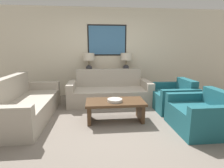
{
  "coord_description": "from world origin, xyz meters",
  "views": [
    {
      "loc": [
        -0.37,
        -3.15,
        1.45
      ],
      "look_at": [
        0.0,
        0.78,
        0.65
      ],
      "focal_mm": 28.0,
      "sensor_mm": 36.0,
      "label": 1
    }
  ],
  "objects_px": {
    "couch_by_back_wall": "(110,92)",
    "armchair_near_camera": "(200,115)",
    "table_lamp_left": "(89,59)",
    "armchair_near_back_wall": "(173,98)",
    "couch_by_side": "(25,105)",
    "decorative_bowl": "(115,100)",
    "console_table": "(108,84)",
    "coffee_table": "(115,106)",
    "table_lamp_right": "(126,59)"
  },
  "relations": [
    {
      "from": "table_lamp_left",
      "to": "decorative_bowl",
      "type": "height_order",
      "value": "table_lamp_left"
    },
    {
      "from": "couch_by_side",
      "to": "couch_by_back_wall",
      "type": "bearing_deg",
      "value": 26.78
    },
    {
      "from": "table_lamp_left",
      "to": "table_lamp_right",
      "type": "distance_m",
      "value": 1.12
    },
    {
      "from": "couch_by_side",
      "to": "decorative_bowl",
      "type": "relative_size",
      "value": 7.29
    },
    {
      "from": "couch_by_side",
      "to": "table_lamp_left",
      "type": "bearing_deg",
      "value": 51.45
    },
    {
      "from": "table_lamp_right",
      "to": "couch_by_back_wall",
      "type": "xyz_separation_m",
      "value": [
        -0.56,
        -0.68,
        -0.85
      ]
    },
    {
      "from": "console_table",
      "to": "couch_by_side",
      "type": "relative_size",
      "value": 0.75
    },
    {
      "from": "coffee_table",
      "to": "couch_by_back_wall",
      "type": "bearing_deg",
      "value": 90.73
    },
    {
      "from": "table_lamp_left",
      "to": "armchair_near_back_wall",
      "type": "relative_size",
      "value": 0.57
    },
    {
      "from": "coffee_table",
      "to": "armchair_near_camera",
      "type": "bearing_deg",
      "value": -20.75
    },
    {
      "from": "couch_by_back_wall",
      "to": "coffee_table",
      "type": "bearing_deg",
      "value": -89.27
    },
    {
      "from": "decorative_bowl",
      "to": "couch_by_back_wall",
      "type": "bearing_deg",
      "value": 89.86
    },
    {
      "from": "coffee_table",
      "to": "armchair_near_back_wall",
      "type": "relative_size",
      "value": 1.2
    },
    {
      "from": "couch_by_back_wall",
      "to": "armchair_near_camera",
      "type": "bearing_deg",
      "value": -49.61
    },
    {
      "from": "console_table",
      "to": "decorative_bowl",
      "type": "bearing_deg",
      "value": -90.09
    },
    {
      "from": "console_table",
      "to": "couch_by_side",
      "type": "distance_m",
      "value": 2.45
    },
    {
      "from": "couch_by_back_wall",
      "to": "armchair_near_back_wall",
      "type": "height_order",
      "value": "couch_by_back_wall"
    },
    {
      "from": "couch_by_back_wall",
      "to": "couch_by_side",
      "type": "relative_size",
      "value": 1.0
    },
    {
      "from": "table_lamp_left",
      "to": "console_table",
      "type": "bearing_deg",
      "value": 0.0
    },
    {
      "from": "coffee_table",
      "to": "couch_by_side",
      "type": "bearing_deg",
      "value": 171.83
    },
    {
      "from": "decorative_bowl",
      "to": "armchair_near_camera",
      "type": "distance_m",
      "value": 1.59
    },
    {
      "from": "decorative_bowl",
      "to": "console_table",
      "type": "bearing_deg",
      "value": 89.91
    },
    {
      "from": "console_table",
      "to": "table_lamp_left",
      "type": "xyz_separation_m",
      "value": [
        -0.56,
        0.0,
        0.76
      ]
    },
    {
      "from": "couch_by_back_wall",
      "to": "table_lamp_left",
      "type": "bearing_deg",
      "value": 129.27
    },
    {
      "from": "table_lamp_right",
      "to": "coffee_table",
      "type": "relative_size",
      "value": 0.48
    },
    {
      "from": "table_lamp_left",
      "to": "armchair_near_camera",
      "type": "bearing_deg",
      "value": -49.92
    },
    {
      "from": "console_table",
      "to": "armchair_near_camera",
      "type": "height_order",
      "value": "console_table"
    },
    {
      "from": "couch_by_back_wall",
      "to": "armchair_near_camera",
      "type": "height_order",
      "value": "couch_by_back_wall"
    },
    {
      "from": "couch_by_side",
      "to": "armchair_near_back_wall",
      "type": "relative_size",
      "value": 2.2
    },
    {
      "from": "coffee_table",
      "to": "table_lamp_right",
      "type": "bearing_deg",
      "value": 73.9
    },
    {
      "from": "couch_by_side",
      "to": "decorative_bowl",
      "type": "bearing_deg",
      "value": -9.96
    },
    {
      "from": "coffee_table",
      "to": "decorative_bowl",
      "type": "xyz_separation_m",
      "value": [
        -0.02,
        -0.06,
        0.14
      ]
    },
    {
      "from": "couch_by_back_wall",
      "to": "table_lamp_right",
      "type": "bearing_deg",
      "value": 50.73
    },
    {
      "from": "console_table",
      "to": "table_lamp_right",
      "type": "xyz_separation_m",
      "value": [
        0.56,
        0.0,
        0.76
      ]
    },
    {
      "from": "couch_by_back_wall",
      "to": "console_table",
      "type": "bearing_deg",
      "value": 90.0
    },
    {
      "from": "couch_by_back_wall",
      "to": "decorative_bowl",
      "type": "height_order",
      "value": "couch_by_back_wall"
    },
    {
      "from": "decorative_bowl",
      "to": "armchair_near_camera",
      "type": "relative_size",
      "value": 0.3
    },
    {
      "from": "couch_by_side",
      "to": "armchair_near_camera",
      "type": "xyz_separation_m",
      "value": [
        3.34,
        -0.83,
        -0.02
      ]
    },
    {
      "from": "coffee_table",
      "to": "decorative_bowl",
      "type": "distance_m",
      "value": 0.15
    },
    {
      "from": "decorative_bowl",
      "to": "armchair_near_back_wall",
      "type": "xyz_separation_m",
      "value": [
        1.5,
        0.62,
        -0.18
      ]
    },
    {
      "from": "table_lamp_right",
      "to": "armchair_near_camera",
      "type": "bearing_deg",
      "value": -68.99
    },
    {
      "from": "table_lamp_right",
      "to": "decorative_bowl",
      "type": "height_order",
      "value": "table_lamp_right"
    },
    {
      "from": "armchair_near_back_wall",
      "to": "armchair_near_camera",
      "type": "distance_m",
      "value": 1.12
    },
    {
      "from": "coffee_table",
      "to": "decorative_bowl",
      "type": "bearing_deg",
      "value": -108.11
    },
    {
      "from": "coffee_table",
      "to": "armchair_near_camera",
      "type": "distance_m",
      "value": 1.58
    },
    {
      "from": "armchair_near_back_wall",
      "to": "table_lamp_right",
      "type": "bearing_deg",
      "value": 125.41
    },
    {
      "from": "table_lamp_right",
      "to": "couch_by_back_wall",
      "type": "relative_size",
      "value": 0.26
    },
    {
      "from": "console_table",
      "to": "decorative_bowl",
      "type": "relative_size",
      "value": 5.48
    },
    {
      "from": "table_lamp_right",
      "to": "armchair_near_camera",
      "type": "xyz_separation_m",
      "value": [
        0.94,
        -2.44,
        -0.87
      ]
    },
    {
      "from": "console_table",
      "to": "armchair_near_back_wall",
      "type": "xyz_separation_m",
      "value": [
        1.5,
        -1.32,
        -0.11
      ]
    }
  ]
}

